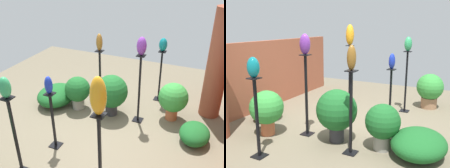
{
  "view_description": "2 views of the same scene",
  "coord_description": "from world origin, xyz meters",
  "views": [
    {
      "loc": [
        3.73,
        1.82,
        3.21
      ],
      "look_at": [
        0.12,
        0.25,
        1.2
      ],
      "focal_mm": 42.0,
      "sensor_mm": 36.0,
      "label": 1
    },
    {
      "loc": [
        -4.41,
        -2.1,
        1.96
      ],
      "look_at": [
        0.14,
        0.3,
        0.79
      ],
      "focal_mm": 42.0,
      "sensor_mm": 36.0,
      "label": 2
    }
  ],
  "objects": [
    {
      "name": "ground_plane",
      "position": [
        0.0,
        0.0,
        0.0
      ],
      "size": [
        8.0,
        8.0,
        0.0
      ],
      "primitive_type": "plane",
      "color": "#6B604C"
    },
    {
      "name": "brick_pillar",
      "position": [
        -1.56,
        1.84,
        1.15
      ],
      "size": [
        0.43,
        0.43,
        2.31
      ],
      "primitive_type": "cylinder",
      "color": "brown",
      "rests_on": "ground"
    },
    {
      "name": "pedestal_teal",
      "position": [
        -1.74,
        0.66,
        0.56
      ],
      "size": [
        0.2,
        0.2,
        1.23
      ],
      "color": "black",
      "rests_on": "ground"
    },
    {
      "name": "pedestal_cobalt",
      "position": [
        0.67,
        -0.64,
        0.5
      ],
      "size": [
        0.2,
        0.2,
        1.1
      ],
      "color": "black",
      "rests_on": "ground"
    },
    {
      "name": "pedestal_jade",
      "position": [
        1.43,
        -0.76,
        0.64
      ],
      "size": [
        0.2,
        0.2,
        1.39
      ],
      "color": "black",
      "rests_on": "ground"
    },
    {
      "name": "pedestal_bronze",
      "position": [
        -0.99,
        -0.52,
        0.61
      ],
      "size": [
        0.2,
        0.2,
        1.31
      ],
      "color": "black",
      "rests_on": "ground"
    },
    {
      "name": "pedestal_amber",
      "position": [
        1.41,
        0.64,
        0.68
      ],
      "size": [
        0.2,
        0.2,
        1.47
      ],
      "color": "black",
      "rests_on": "ground"
    },
    {
      "name": "pedestal_violet",
      "position": [
        -0.71,
        0.49,
        0.68
      ],
      "size": [
        0.2,
        0.2,
        1.46
      ],
      "color": "black",
      "rests_on": "ground"
    },
    {
      "name": "art_vase_teal",
      "position": [
        -1.74,
        0.66,
        1.37
      ],
      "size": [
        0.17,
        0.18,
        0.3
      ],
      "primitive_type": "ellipsoid",
      "color": "#0F727A",
      "rests_on": "pedestal_teal"
    },
    {
      "name": "art_vase_cobalt",
      "position": [
        0.67,
        -0.64,
        1.25
      ],
      "size": [
        0.14,
        0.13,
        0.31
      ],
      "primitive_type": "ellipsoid",
      "color": "#192D9E",
      "rests_on": "pedestal_cobalt"
    },
    {
      "name": "art_vase_jade",
      "position": [
        1.43,
        -0.76,
        1.55
      ],
      "size": [
        0.16,
        0.16,
        0.32
      ],
      "primitive_type": "ellipsoid",
      "color": "#2D9356",
      "rests_on": "pedestal_jade"
    },
    {
      "name": "art_vase_bronze",
      "position": [
        -0.99,
        -0.52,
        1.5
      ],
      "size": [
        0.14,
        0.13,
        0.37
      ],
      "primitive_type": "ellipsoid",
      "color": "brown",
      "rests_on": "pedestal_bronze"
    },
    {
      "name": "art_vase_amber",
      "position": [
        1.41,
        0.64,
        1.72
      ],
      "size": [
        0.19,
        0.2,
        0.5
      ],
      "primitive_type": "ellipsoid",
      "color": "orange",
      "rests_on": "pedestal_amber"
    },
    {
      "name": "art_vase_violet",
      "position": [
        -0.71,
        0.49,
        1.64
      ],
      "size": [
        0.18,
        0.19,
        0.35
      ],
      "primitive_type": "ellipsoid",
      "color": "#6B2D8C",
      "rests_on": "pedestal_violet"
    },
    {
      "name": "potted_plant_near_pillar",
      "position": [
        -0.64,
        -0.91,
        0.44
      ],
      "size": [
        0.56,
        0.56,
        0.76
      ],
      "color": "gray",
      "rests_on": "ground"
    },
    {
      "name": "potted_plant_mid_left",
      "position": [
        -1.05,
        1.12,
        0.49
      ],
      "size": [
        0.61,
        0.61,
        0.82
      ],
      "color": "#B25B38",
      "rests_on": "ground"
    },
    {
      "name": "potted_plant_front_right",
      "position": [
        -0.71,
        -0.12,
        0.54
      ],
      "size": [
        0.7,
        0.7,
        0.91
      ],
      "color": "#2D2D33",
      "rests_on": "ground"
    },
    {
      "name": "foliage_bed_east",
      "position": [
        -0.47,
        1.67,
        0.17
      ],
      "size": [
        0.68,
        0.55,
        0.35
      ],
      "primitive_type": "ellipsoid",
      "color": "#195923",
      "rests_on": "ground"
    },
    {
      "name": "foliage_bed_west",
      "position": [
        -0.62,
        -1.48,
        0.21
      ],
      "size": [
        0.97,
        0.83,
        0.42
      ],
      "primitive_type": "ellipsoid",
      "color": "#195923",
      "rests_on": "ground"
    }
  ]
}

